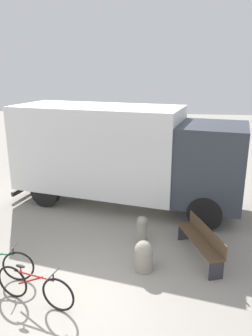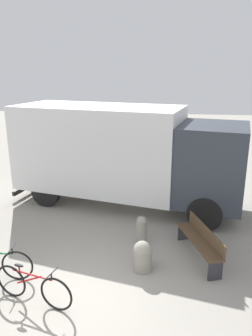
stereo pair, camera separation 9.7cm
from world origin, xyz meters
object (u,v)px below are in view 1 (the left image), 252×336
park_bench (202,240)px  bicycle_middle (34,287)px  bollard_near_bench (144,255)px  bollard_far_bench (142,229)px  delivery_truck (122,152)px

park_bench → bicycle_middle: bearing=102.1°
bicycle_middle → park_bench: bearing=46.3°
park_bench → bollard_near_bench: (-1.39, -0.74, -0.09)m
bollard_near_bench → park_bench: bearing=28.0°
bollard_far_bench → park_bench: bearing=-18.5°
delivery_truck → bollard_far_bench: 3.22m
delivery_truck → bollard_near_bench: (1.04, -3.99, -1.48)m
bicycle_middle → bollard_far_bench: size_ratio=2.23×
bicycle_middle → bollard_far_bench: bicycle_middle is taller
park_bench → bollard_far_bench: size_ratio=2.50×
bicycle_middle → bollard_near_bench: bearing=48.7°
delivery_truck → bollard_near_bench: bearing=-63.5°
bollard_near_bench → delivery_truck: bearing=104.7°
park_bench → bollard_near_bench: 1.58m
delivery_truck → bollard_near_bench: size_ratio=10.64×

